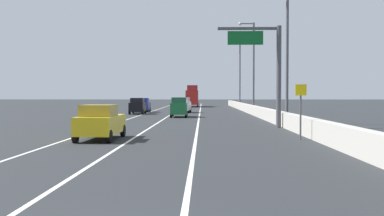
{
  "coord_description": "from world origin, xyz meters",
  "views": [
    {
      "loc": [
        1.87,
        -6.57,
        2.45
      ],
      "look_at": [
        0.86,
        37.6,
        1.16
      ],
      "focal_mm": 43.28,
      "sensor_mm": 36.0,
      "label": 1
    }
  ],
  "objects_px": {
    "car_black_3": "(138,106)",
    "car_white_0": "(183,105)",
    "lamp_post_right_fourth": "(239,70)",
    "car_yellow_4": "(100,122)",
    "overhead_sign_gantry": "(269,64)",
    "speed_advisory_sign": "(301,107)",
    "lamp_post_right_third": "(252,62)",
    "lamp_post_right_second": "(285,43)",
    "car_blue_2": "(143,105)",
    "car_green_1": "(179,107)",
    "box_truck": "(192,97)"
  },
  "relations": [
    {
      "from": "car_black_3",
      "to": "car_white_0",
      "type": "bearing_deg",
      "value": 39.22
    },
    {
      "from": "lamp_post_right_fourth",
      "to": "car_yellow_4",
      "type": "relative_size",
      "value": 2.58
    },
    {
      "from": "overhead_sign_gantry",
      "to": "car_yellow_4",
      "type": "xyz_separation_m",
      "value": [
        -10.4,
        -9.29,
        -3.78
      ]
    },
    {
      "from": "car_white_0",
      "to": "car_yellow_4",
      "type": "height_order",
      "value": "car_white_0"
    },
    {
      "from": "speed_advisory_sign",
      "to": "lamp_post_right_third",
      "type": "bearing_deg",
      "value": 88.15
    },
    {
      "from": "car_white_0",
      "to": "lamp_post_right_second",
      "type": "bearing_deg",
      "value": -68.14
    },
    {
      "from": "car_white_0",
      "to": "car_blue_2",
      "type": "bearing_deg",
      "value": 163.71
    },
    {
      "from": "lamp_post_right_third",
      "to": "lamp_post_right_fourth",
      "type": "height_order",
      "value": "same"
    },
    {
      "from": "car_white_0",
      "to": "car_blue_2",
      "type": "height_order",
      "value": "car_white_0"
    },
    {
      "from": "car_white_0",
      "to": "car_yellow_4",
      "type": "relative_size",
      "value": 0.93
    },
    {
      "from": "lamp_post_right_third",
      "to": "car_green_1",
      "type": "height_order",
      "value": "lamp_post_right_third"
    },
    {
      "from": "car_black_3",
      "to": "lamp_post_right_third",
      "type": "bearing_deg",
      "value": 11.02
    },
    {
      "from": "car_green_1",
      "to": "car_black_3",
      "type": "height_order",
      "value": "car_green_1"
    },
    {
      "from": "overhead_sign_gantry",
      "to": "lamp_post_right_fourth",
      "type": "distance_m",
      "value": 48.52
    },
    {
      "from": "lamp_post_right_fourth",
      "to": "car_black_3",
      "type": "xyz_separation_m",
      "value": [
        -14.59,
        -24.72,
        -5.73
      ]
    },
    {
      "from": "car_yellow_4",
      "to": "box_truck",
      "type": "bearing_deg",
      "value": 87.08
    },
    {
      "from": "lamp_post_right_second",
      "to": "car_black_3",
      "type": "height_order",
      "value": "lamp_post_right_second"
    },
    {
      "from": "car_yellow_4",
      "to": "overhead_sign_gantry",
      "type": "bearing_deg",
      "value": 41.77
    },
    {
      "from": "car_green_1",
      "to": "box_truck",
      "type": "distance_m",
      "value": 42.66
    },
    {
      "from": "box_truck",
      "to": "overhead_sign_gantry",
      "type": "bearing_deg",
      "value": -83.24
    },
    {
      "from": "lamp_post_right_fourth",
      "to": "car_blue_2",
      "type": "relative_size",
      "value": 2.81
    },
    {
      "from": "speed_advisory_sign",
      "to": "car_black_3",
      "type": "distance_m",
      "value": 35.46
    },
    {
      "from": "speed_advisory_sign",
      "to": "box_truck",
      "type": "distance_m",
      "value": 68.01
    },
    {
      "from": "overhead_sign_gantry",
      "to": "lamp_post_right_third",
      "type": "bearing_deg",
      "value": 86.57
    },
    {
      "from": "speed_advisory_sign",
      "to": "box_truck",
      "type": "bearing_deg",
      "value": 96.23
    },
    {
      "from": "lamp_post_right_second",
      "to": "speed_advisory_sign",
      "type": "bearing_deg",
      "value": -96.37
    },
    {
      "from": "overhead_sign_gantry",
      "to": "lamp_post_right_fourth",
      "type": "bearing_deg",
      "value": 88.15
    },
    {
      "from": "car_black_3",
      "to": "car_green_1",
      "type": "bearing_deg",
      "value": -54.4
    },
    {
      "from": "car_green_1",
      "to": "car_yellow_4",
      "type": "height_order",
      "value": "car_green_1"
    },
    {
      "from": "overhead_sign_gantry",
      "to": "lamp_post_right_third",
      "type": "relative_size",
      "value": 0.63
    },
    {
      "from": "lamp_post_right_second",
      "to": "car_yellow_4",
      "type": "height_order",
      "value": "lamp_post_right_second"
    },
    {
      "from": "car_green_1",
      "to": "overhead_sign_gantry",
      "type": "bearing_deg",
      "value": -65.0
    },
    {
      "from": "car_black_3",
      "to": "car_yellow_4",
      "type": "distance_m",
      "value": 33.13
    },
    {
      "from": "car_black_3",
      "to": "car_yellow_4",
      "type": "xyz_separation_m",
      "value": [
        2.62,
        -33.03,
        -0.06
      ]
    },
    {
      "from": "car_black_3",
      "to": "box_truck",
      "type": "distance_m",
      "value": 35.36
    },
    {
      "from": "lamp_post_right_fourth",
      "to": "car_white_0",
      "type": "xyz_separation_m",
      "value": [
        -9.03,
        -20.18,
        -5.71
      ]
    },
    {
      "from": "speed_advisory_sign",
      "to": "lamp_post_right_second",
      "type": "xyz_separation_m",
      "value": [
        1.54,
        13.77,
        4.97
      ]
    },
    {
      "from": "lamp_post_right_second",
      "to": "car_blue_2",
      "type": "xyz_separation_m",
      "value": [
        -15.12,
        25.22,
        -5.75
      ]
    },
    {
      "from": "box_truck",
      "to": "car_yellow_4",
      "type": "bearing_deg",
      "value": -92.92
    },
    {
      "from": "lamp_post_right_third",
      "to": "lamp_post_right_fourth",
      "type": "distance_m",
      "value": 21.87
    },
    {
      "from": "box_truck",
      "to": "lamp_post_right_third",
      "type": "bearing_deg",
      "value": -75.05
    },
    {
      "from": "car_white_0",
      "to": "car_blue_2",
      "type": "xyz_separation_m",
      "value": [
        -5.67,
        1.66,
        -0.05
      ]
    },
    {
      "from": "car_green_1",
      "to": "car_black_3",
      "type": "distance_m",
      "value": 9.63
    },
    {
      "from": "box_truck",
      "to": "car_black_3",
      "type": "bearing_deg",
      "value": -99.91
    },
    {
      "from": "lamp_post_right_third",
      "to": "box_truck",
      "type": "xyz_separation_m",
      "value": [
        -8.54,
        31.97,
        -4.74
      ]
    },
    {
      "from": "lamp_post_right_third",
      "to": "car_green_1",
      "type": "relative_size",
      "value": 2.77
    },
    {
      "from": "speed_advisory_sign",
      "to": "car_green_1",
      "type": "relative_size",
      "value": 0.7
    },
    {
      "from": "car_black_3",
      "to": "box_truck",
      "type": "bearing_deg",
      "value": 80.09
    },
    {
      "from": "lamp_post_right_fourth",
      "to": "box_truck",
      "type": "height_order",
      "value": "lamp_post_right_fourth"
    },
    {
      "from": "speed_advisory_sign",
      "to": "lamp_post_right_third",
      "type": "xyz_separation_m",
      "value": [
        1.15,
        35.64,
        4.97
      ]
    }
  ]
}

